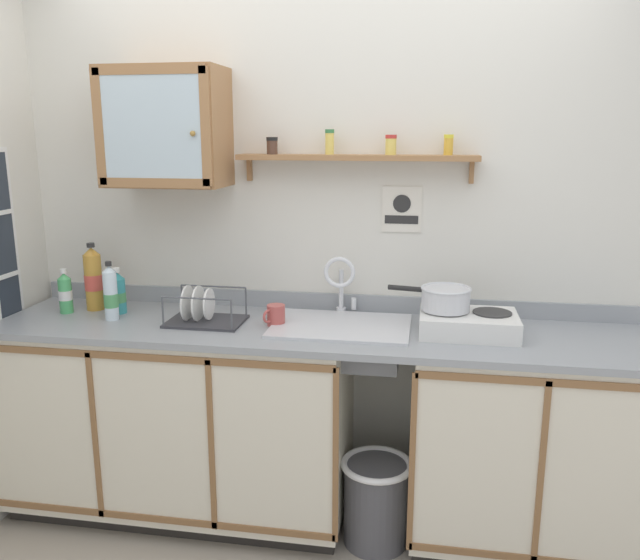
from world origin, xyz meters
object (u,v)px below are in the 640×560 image
(sink, at_px, (341,335))
(wall_cabinet, at_px, (166,127))
(saucepan, at_px, (445,298))
(bottle_juice_amber_2, at_px, (93,279))
(hot_plate_stove, at_px, (468,323))
(warning_sign, at_px, (402,210))
(mug, at_px, (275,315))
(bottle_water_clear_3, at_px, (111,294))
(bottle_soda_green_0, at_px, (65,293))
(trash_bin, at_px, (376,500))
(dish_rack, at_px, (203,314))
(bottle_detergent_teal_1, at_px, (118,293))

(sink, xyz_separation_m, wall_cabinet, (-0.82, 0.12, 0.89))
(saucepan, distance_m, bottle_juice_amber_2, 1.65)
(hot_plate_stove, height_order, warning_sign, warning_sign)
(bottle_juice_amber_2, distance_m, mug, 0.93)
(sink, distance_m, wall_cabinet, 1.21)
(hot_plate_stove, bearing_deg, bottle_water_clear_3, -177.95)
(sink, xyz_separation_m, bottle_soda_green_0, (-1.30, -0.01, 0.14))
(bottle_water_clear_3, bearing_deg, saucepan, 3.04)
(bottle_water_clear_3, bearing_deg, sink, 4.00)
(bottle_juice_amber_2, xyz_separation_m, warning_sign, (1.44, 0.19, 0.34))
(bottle_soda_green_0, height_order, warning_sign, warning_sign)
(saucepan, relative_size, wall_cabinet, 0.66)
(warning_sign, xyz_separation_m, trash_bin, (-0.06, -0.41, -1.23))
(dish_rack, distance_m, warning_sign, 1.01)
(bottle_soda_green_0, height_order, bottle_water_clear_3, bottle_water_clear_3)
(mug, xyz_separation_m, trash_bin, (0.47, -0.12, -0.79))
(bottle_detergent_teal_1, distance_m, trash_bin, 1.51)
(bottle_soda_green_0, relative_size, bottle_juice_amber_2, 0.65)
(bottle_juice_amber_2, xyz_separation_m, dish_rack, (0.59, -0.12, -0.11))
(bottle_soda_green_0, relative_size, bottle_water_clear_3, 0.78)
(wall_cabinet, bearing_deg, dish_rack, -39.78)
(sink, height_order, saucepan, sink)
(hot_plate_stove, relative_size, bottle_water_clear_3, 1.51)
(sink, height_order, bottle_juice_amber_2, bottle_juice_amber_2)
(bottle_soda_green_0, height_order, trash_bin, bottle_soda_green_0)
(bottle_juice_amber_2, height_order, warning_sign, warning_sign)
(bottle_juice_amber_2, bearing_deg, saucepan, -2.27)
(sink, height_order, warning_sign, warning_sign)
(bottle_detergent_teal_1, height_order, bottle_juice_amber_2, bottle_juice_amber_2)
(dish_rack, xyz_separation_m, wall_cabinet, (-0.20, 0.17, 0.81))
(saucepan, height_order, bottle_soda_green_0, bottle_soda_green_0)
(bottle_detergent_teal_1, xyz_separation_m, bottle_water_clear_3, (0.02, -0.10, 0.02))
(sink, bearing_deg, mug, -172.84)
(trash_bin, bearing_deg, bottle_detergent_teal_1, 171.66)
(mug, height_order, trash_bin, mug)
(bottle_detergent_teal_1, distance_m, wall_cabinet, 0.80)
(hot_plate_stove, bearing_deg, mug, -178.64)
(saucepan, relative_size, trash_bin, 0.91)
(bottle_juice_amber_2, bearing_deg, sink, -3.39)
(hot_plate_stove, xyz_separation_m, bottle_juice_amber_2, (-1.74, 0.09, 0.10))
(wall_cabinet, bearing_deg, bottle_juice_amber_2, -173.32)
(bottle_soda_green_0, distance_m, bottle_water_clear_3, 0.27)
(sink, distance_m, dish_rack, 0.62)
(hot_plate_stove, relative_size, bottle_juice_amber_2, 1.25)
(mug, bearing_deg, warning_sign, 29.64)
(bottle_water_clear_3, relative_size, warning_sign, 1.29)
(bottle_water_clear_3, distance_m, wall_cabinet, 0.79)
(bottle_juice_amber_2, bearing_deg, dish_rack, -11.78)
(bottle_soda_green_0, height_order, bottle_juice_amber_2, bottle_juice_amber_2)
(dish_rack, relative_size, warning_sign, 1.61)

